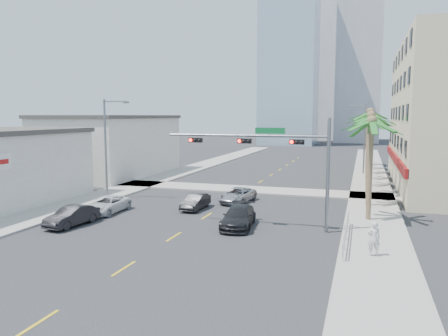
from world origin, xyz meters
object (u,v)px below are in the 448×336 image
object	(u,v)px
car_parked_far	(107,205)
car_parked_mid	(72,216)
car_lane_right	(238,217)
traffic_signal_mast	(278,154)
pedestrian	(374,238)
car_lane_center	(238,195)
car_lane_left	(196,202)

from	to	relation	value
car_parked_far	car_parked_mid	bearing A→B (deg)	-90.52
car_lane_right	car_parked_mid	bearing A→B (deg)	-170.27
traffic_signal_mast	car_lane_right	bearing A→B (deg)	-171.47
car_parked_far	pedestrian	world-z (taller)	pedestrian
traffic_signal_mast	pedestrian	xyz separation A→B (m)	(6.01, -4.49, -3.98)
traffic_signal_mast	car_parked_far	xyz separation A→B (m)	(-13.58, 0.70, -4.42)
car_lane_center	car_parked_mid	bearing A→B (deg)	-119.28
car_lane_left	car_lane_right	xyz separation A→B (m)	(4.87, -4.43, 0.08)
car_parked_mid	car_lane_center	xyz separation A→B (m)	(8.57, 11.35, -0.05)
car_lane_center	car_lane_right	distance (m)	8.54
car_parked_mid	car_parked_far	bearing A→B (deg)	96.96
car_parked_far	car_lane_center	bearing A→B (deg)	39.12
car_parked_far	car_lane_right	bearing A→B (deg)	-6.21
car_parked_mid	pedestrian	world-z (taller)	pedestrian
traffic_signal_mast	car_parked_far	size ratio (longest dim) A/B	2.42
car_parked_far	pedestrian	bearing A→B (deg)	-15.38
car_parked_mid	car_lane_right	bearing A→B (deg)	23.00
traffic_signal_mast	car_parked_mid	bearing A→B (deg)	-165.37
traffic_signal_mast	car_parked_mid	size ratio (longest dim) A/B	2.68
car_parked_mid	pedestrian	bearing A→B (deg)	4.20
car_parked_mid	car_lane_left	distance (m)	9.74
car_lane_right	pedestrian	bearing A→B (deg)	-31.79
car_lane_center	car_parked_far	bearing A→B (deg)	-132.58
traffic_signal_mast	car_lane_center	distance (m)	10.28
car_parked_mid	pedestrian	distance (m)	19.62
car_parked_mid	car_parked_far	distance (m)	4.25
car_parked_mid	car_lane_left	size ratio (longest dim) A/B	1.09
car_parked_mid	car_lane_left	xyz separation A→B (m)	(6.12, 7.58, -0.06)
car_parked_mid	car_lane_right	size ratio (longest dim) A/B	0.86
car_lane_right	car_lane_center	bearing A→B (deg)	100.09
car_lane_right	car_parked_far	bearing A→B (deg)	168.01
traffic_signal_mast	car_lane_center	xyz separation A→B (m)	(-5.01, 7.81, -4.43)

